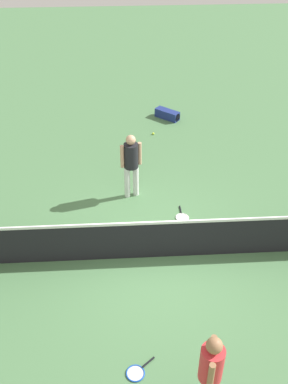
{
  "coord_description": "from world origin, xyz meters",
  "views": [
    {
      "loc": [
        0.71,
        6.74,
        6.76
      ],
      "look_at": [
        0.24,
        -1.09,
        0.9
      ],
      "focal_mm": 41.97,
      "sensor_mm": 36.0,
      "label": 1
    }
  ],
  "objects_px": {
    "equipment_bag": "(168,115)",
    "tennis_ball_near_player": "(250,229)",
    "player_far_side": "(210,370)",
    "tennis_ball_by_net": "(153,134)",
    "tennis_racket_far_player": "(137,372)",
    "tennis_racket_near_player": "(182,217)",
    "player_near_side": "(131,161)"
  },
  "relations": [
    {
      "from": "tennis_racket_far_player",
      "to": "player_near_side",
      "type": "bearing_deg",
      "value": -91.23
    },
    {
      "from": "player_near_side",
      "to": "tennis_racket_near_player",
      "type": "relative_size",
      "value": 2.91
    },
    {
      "from": "player_far_side",
      "to": "tennis_ball_by_net",
      "type": "distance_m",
      "value": 8.52
    },
    {
      "from": "tennis_ball_near_player",
      "to": "tennis_racket_near_player",
      "type": "bearing_deg",
      "value": -20.24
    },
    {
      "from": "player_far_side",
      "to": "tennis_ball_by_net",
      "type": "relative_size",
      "value": 25.76
    },
    {
      "from": "tennis_racket_far_player",
      "to": "tennis_ball_near_player",
      "type": "distance_m",
      "value": 4.31
    },
    {
      "from": "tennis_racket_near_player",
      "to": "player_far_side",
      "type": "bearing_deg",
      "value": 87.09
    },
    {
      "from": "tennis_racket_far_player",
      "to": "tennis_ball_by_net",
      "type": "distance_m",
      "value": 7.87
    },
    {
      "from": "player_far_side",
      "to": "equipment_bag",
      "type": "height_order",
      "value": "player_far_side"
    },
    {
      "from": "tennis_ball_near_player",
      "to": "tennis_ball_by_net",
      "type": "xyz_separation_m",
      "value": [
        1.86,
        -4.48,
        0.0
      ]
    },
    {
      "from": "player_far_side",
      "to": "tennis_racket_far_player",
      "type": "xyz_separation_m",
      "value": [
        1.01,
        -0.64,
        -1.0
      ]
    },
    {
      "from": "tennis_ball_by_net",
      "to": "player_near_side",
      "type": "bearing_deg",
      "value": 75.75
    },
    {
      "from": "tennis_racket_near_player",
      "to": "tennis_racket_far_player",
      "type": "relative_size",
      "value": 1.05
    },
    {
      "from": "tennis_racket_far_player",
      "to": "player_far_side",
      "type": "bearing_deg",
      "value": 147.93
    },
    {
      "from": "player_near_side",
      "to": "equipment_bag",
      "type": "relative_size",
      "value": 2.15
    },
    {
      "from": "player_near_side",
      "to": "tennis_racket_near_player",
      "type": "height_order",
      "value": "player_near_side"
    },
    {
      "from": "player_near_side",
      "to": "equipment_bag",
      "type": "height_order",
      "value": "player_near_side"
    },
    {
      "from": "tennis_ball_by_net",
      "to": "tennis_ball_near_player",
      "type": "bearing_deg",
      "value": 112.52
    },
    {
      "from": "equipment_bag",
      "to": "tennis_ball_near_player",
      "type": "bearing_deg",
      "value": 103.32
    },
    {
      "from": "equipment_bag",
      "to": "player_near_side",
      "type": "bearing_deg",
      "value": 71.83
    },
    {
      "from": "player_far_side",
      "to": "tennis_ball_by_net",
      "type": "bearing_deg",
      "value": -89.02
    },
    {
      "from": "equipment_bag",
      "to": "player_far_side",
      "type": "bearing_deg",
      "value": 87.51
    },
    {
      "from": "player_near_side",
      "to": "tennis_ball_near_player",
      "type": "height_order",
      "value": "player_near_side"
    },
    {
      "from": "player_near_side",
      "to": "player_far_side",
      "type": "height_order",
      "value": "same"
    },
    {
      "from": "player_far_side",
      "to": "tennis_ball_near_player",
      "type": "xyz_separation_m",
      "value": [
        -1.71,
        -3.98,
        -0.98
      ]
    },
    {
      "from": "tennis_ball_near_player",
      "to": "tennis_ball_by_net",
      "type": "bearing_deg",
      "value": -67.48
    },
    {
      "from": "tennis_racket_near_player",
      "to": "tennis_ball_near_player",
      "type": "xyz_separation_m",
      "value": [
        -1.48,
        0.55,
        0.02
      ]
    },
    {
      "from": "tennis_racket_near_player",
      "to": "tennis_ball_near_player",
      "type": "bearing_deg",
      "value": 159.76
    },
    {
      "from": "player_far_side",
      "to": "tennis_racket_far_player",
      "type": "bearing_deg",
      "value": -32.07
    },
    {
      "from": "tennis_ball_near_player",
      "to": "tennis_ball_by_net",
      "type": "relative_size",
      "value": 1.0
    },
    {
      "from": "tennis_ball_near_player",
      "to": "tennis_racket_far_player",
      "type": "bearing_deg",
      "value": 50.77
    },
    {
      "from": "player_far_side",
      "to": "tennis_racket_near_player",
      "type": "xyz_separation_m",
      "value": [
        -0.23,
        -4.52,
        -1.0
      ]
    }
  ]
}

